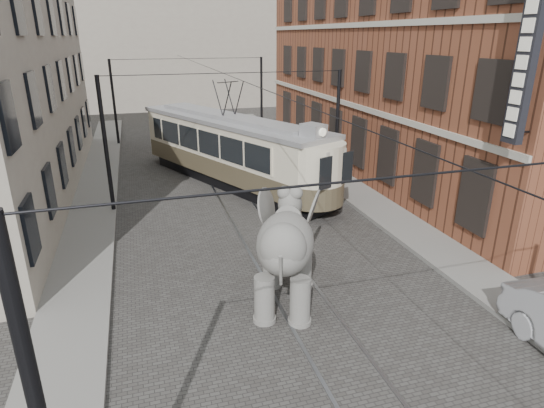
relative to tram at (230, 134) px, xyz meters
name	(u,v)px	position (x,y,z in m)	size (l,w,h in m)	color
ground	(270,253)	(-0.37, -8.76, -2.68)	(120.00, 120.00, 0.00)	#403E3B
tram_rails	(270,253)	(-0.37, -8.76, -2.67)	(1.54, 80.00, 0.02)	slate
sidewalk_right	(413,232)	(5.63, -8.76, -2.60)	(2.00, 60.00, 0.15)	slate
sidewalk_left	(81,276)	(-6.87, -8.76, -2.60)	(2.00, 60.00, 0.15)	slate
brick_building	(412,64)	(10.63, 0.24, 3.32)	(8.00, 26.00, 12.00)	brown
distant_block	(168,40)	(-0.37, 31.24, 4.32)	(28.00, 10.00, 14.00)	gray
catenary	(234,144)	(-0.57, -3.76, 0.32)	(11.00, 30.20, 6.00)	black
tram	(230,134)	(0.00, 0.00, 0.00)	(2.79, 13.50, 5.36)	beige
elephant	(285,257)	(-0.89, -12.06, -1.15)	(2.75, 5.00, 3.06)	#65625D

